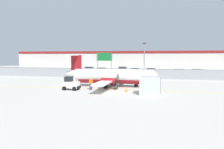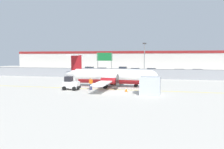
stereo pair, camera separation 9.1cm
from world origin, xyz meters
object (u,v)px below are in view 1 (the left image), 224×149
at_px(traffic_cone_far_right, 91,84).
at_px(parked_car_5, 179,72).
at_px(ground_crew_worker, 91,83).
at_px(parked_car_2, 122,69).
at_px(apron_light_pole, 144,58).
at_px(parked_car_1, 101,71).
at_px(highway_sign, 104,59).
at_px(parked_car_4, 151,71).
at_px(parked_car_3, 134,71).
at_px(baggage_tug, 71,84).
at_px(traffic_cone_far_left, 115,83).
at_px(parked_car_0, 89,69).
at_px(traffic_cone_near_left, 126,89).
at_px(cargo_container, 150,86).
at_px(commuter_airplane, 112,76).
at_px(traffic_cone_near_right, 106,84).
at_px(parked_car_6, 197,72).

xyz_separation_m(traffic_cone_far_right, parked_car_5, (14.89, 22.29, 0.58)).
relative_size(ground_crew_worker, parked_car_2, 0.40).
relative_size(ground_crew_worker, traffic_cone_far_right, 2.66).
xyz_separation_m(ground_crew_worker, apron_light_pole, (6.34, 13.79, 3.35)).
xyz_separation_m(parked_car_1, highway_sign, (3.17, -8.71, 3.24)).
bearing_deg(parked_car_4, traffic_cone_far_right, -107.64).
bearing_deg(parked_car_3, parked_car_5, 163.65).
relative_size(parked_car_2, parked_car_3, 0.96).
relative_size(baggage_tug, traffic_cone_far_left, 3.72).
distance_m(parked_car_0, highway_sign, 15.68).
relative_size(parked_car_1, highway_sign, 0.77).
xyz_separation_m(traffic_cone_far_left, parked_car_1, (-8.30, 21.77, 0.58)).
bearing_deg(traffic_cone_near_left, parked_car_4, 85.83).
distance_m(cargo_container, traffic_cone_far_left, 10.14).
xyz_separation_m(parked_car_1, parked_car_5, (20.05, -2.15, 0.00)).
bearing_deg(traffic_cone_far_left, traffic_cone_far_right, -139.68).
relative_size(ground_crew_worker, traffic_cone_near_left, 2.66).
height_order(ground_crew_worker, parked_car_4, same).
height_order(ground_crew_worker, traffic_cone_far_right, ground_crew_worker).
relative_size(commuter_airplane, traffic_cone_far_right, 25.02).
xyz_separation_m(parked_car_1, parked_car_3, (9.05, -0.54, 0.00)).
relative_size(baggage_tug, parked_car_2, 0.56).
relative_size(traffic_cone_near_left, apron_light_pole, 0.09).
xyz_separation_m(baggage_tug, parked_car_3, (5.57, 27.92, 0.04)).
distance_m(baggage_tug, ground_crew_worker, 2.78).
relative_size(commuter_airplane, parked_car_5, 3.76).
bearing_deg(traffic_cone_far_left, parked_car_3, 87.98).
height_order(baggage_tug, parked_car_4, baggage_tug).
bearing_deg(commuter_airplane, traffic_cone_near_left, -56.64).
height_order(parked_car_4, parked_car_5, same).
bearing_deg(cargo_container, apron_light_pole, 99.59).
relative_size(baggage_tug, parked_car_0, 0.56).
distance_m(traffic_cone_near_right, parked_car_0, 30.06).
distance_m(commuter_airplane, ground_crew_worker, 4.35).
relative_size(traffic_cone_far_left, traffic_cone_far_right, 1.00).
relative_size(traffic_cone_near_left, parked_car_2, 0.15).
xyz_separation_m(baggage_tug, parked_car_6, (20.69, 27.02, 0.04)).
height_order(cargo_container, parked_car_5, cargo_container).
xyz_separation_m(cargo_container, parked_car_2, (-9.79, 36.35, -0.21)).
height_order(parked_car_2, parked_car_4, same).
bearing_deg(parked_car_3, commuter_airplane, 80.41).
bearing_deg(parked_car_5, baggage_tug, -124.11).
height_order(parked_car_3, highway_sign, highway_sign).
relative_size(traffic_cone_near_left, highway_sign, 0.12).
xyz_separation_m(commuter_airplane, baggage_tug, (-4.91, -4.44, -0.75)).
bearing_deg(parked_car_3, traffic_cone_far_right, 72.77).
relative_size(traffic_cone_near_right, traffic_cone_far_left, 1.00).
bearing_deg(parked_car_2, parked_car_6, 158.55).
xyz_separation_m(parked_car_3, highway_sign, (-5.88, -8.17, 3.24)).
distance_m(commuter_airplane, highway_sign, 16.38).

